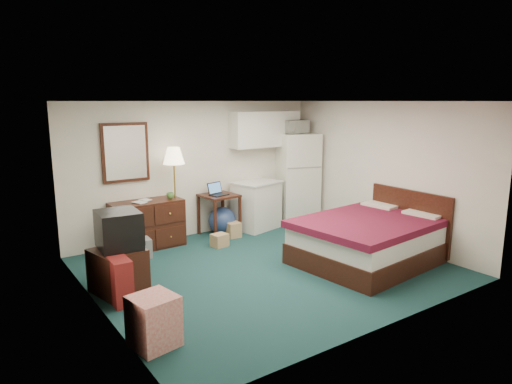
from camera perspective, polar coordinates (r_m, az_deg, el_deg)
floor at (r=7.06m, az=1.35°, el=-9.45°), size 5.00×4.50×0.01m
ceiling at (r=6.60m, az=1.45°, el=11.28°), size 5.00×4.50×0.01m
walls at (r=6.72m, az=1.40°, el=0.56°), size 5.01×4.51×2.50m
mirror at (r=8.02m, az=-16.03°, el=4.77°), size 0.80×0.06×1.00m
upper_cabinets at (r=9.15m, az=1.15°, el=7.86°), size 1.50×0.35×0.70m
headboard at (r=8.10m, az=18.59°, el=-3.23°), size 0.06×1.56×1.00m
dresser at (r=8.10m, az=-13.43°, el=-3.96°), size 1.23×0.59×0.82m
floor_lamp at (r=8.14m, az=-10.07°, el=-0.50°), size 0.47×0.47×1.72m
desk at (r=8.64m, az=-4.62°, el=-2.86°), size 0.67×0.67×0.78m
exercise_ball at (r=8.73m, az=-4.25°, el=-3.58°), size 0.57×0.57×0.52m
kitchen_counter at (r=9.05m, az=0.05°, el=-1.74°), size 0.97×0.82×0.92m
fridge at (r=9.53m, az=5.14°, el=1.75°), size 0.95×0.95×1.85m
bed at (r=7.42m, az=13.90°, el=-5.95°), size 2.31×1.88×0.69m
tv_stand at (r=6.41m, az=-16.85°, el=-9.38°), size 0.70×0.75×0.58m
suitcase at (r=6.02m, az=-16.57°, el=-10.70°), size 0.24×0.37×0.59m
retail_box at (r=5.01m, az=-12.66°, el=-15.47°), size 0.51×0.51×0.54m
file_bin at (r=7.69m, az=-14.75°, el=-6.85°), size 0.47×0.37×0.31m
cardboard_box_a at (r=8.04m, az=-4.57°, el=-6.02°), size 0.30×0.26×0.22m
cardboard_box_b at (r=8.57m, az=-2.90°, el=-4.70°), size 0.26×0.30×0.28m
laptop at (r=8.47m, az=-4.64°, el=0.35°), size 0.38×0.34×0.23m
crt_tv at (r=6.30m, az=-16.81°, el=-4.54°), size 0.58×0.62×0.50m
microwave at (r=9.36m, az=4.91°, el=8.32°), size 0.51×0.31×0.33m
book_a at (r=7.82m, az=-14.87°, el=-0.63°), size 0.16×0.07×0.22m
book_b at (r=7.99m, az=-14.12°, el=-0.43°), size 0.15×0.06×0.20m
mug at (r=8.12m, az=-10.69°, el=-0.35°), size 0.13×0.11×0.13m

